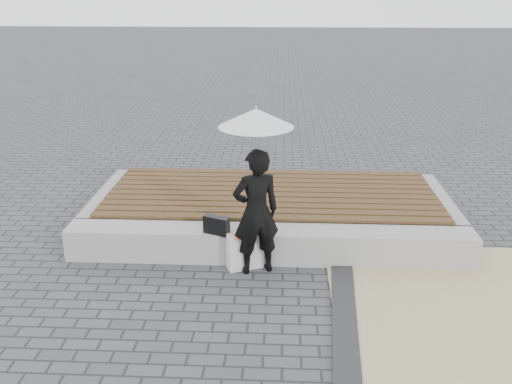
{
  "coord_description": "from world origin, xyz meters",
  "views": [
    {
      "loc": [
        0.14,
        -4.64,
        3.22
      ],
      "look_at": [
        -0.15,
        1.28,
        1.0
      ],
      "focal_mm": 39.31,
      "sensor_mm": 36.0,
      "label": 1
    }
  ],
  "objects_px": {
    "seating_ledge": "(269,244)",
    "canvas_tote": "(245,251)",
    "woman": "(256,212)",
    "parasol": "(256,118)",
    "handbag": "(216,225)"
  },
  "relations": [
    {
      "from": "woman",
      "to": "canvas_tote",
      "type": "xyz_separation_m",
      "value": [
        -0.14,
        0.07,
        -0.53
      ]
    },
    {
      "from": "handbag",
      "to": "canvas_tote",
      "type": "distance_m",
      "value": 0.46
    },
    {
      "from": "handbag",
      "to": "canvas_tote",
      "type": "relative_size",
      "value": 0.71
    },
    {
      "from": "canvas_tote",
      "to": "parasol",
      "type": "bearing_deg",
      "value": -49.22
    },
    {
      "from": "seating_ledge",
      "to": "canvas_tote",
      "type": "xyz_separation_m",
      "value": [
        -0.28,
        -0.25,
        0.02
      ]
    },
    {
      "from": "handbag",
      "to": "canvas_tote",
      "type": "bearing_deg",
      "value": 9.65
    },
    {
      "from": "seating_ledge",
      "to": "parasol",
      "type": "relative_size",
      "value": 4.75
    },
    {
      "from": "woman",
      "to": "parasol",
      "type": "distance_m",
      "value": 1.1
    },
    {
      "from": "seating_ledge",
      "to": "parasol",
      "type": "height_order",
      "value": "parasol"
    },
    {
      "from": "canvas_tote",
      "to": "woman",
      "type": "bearing_deg",
      "value": -49.22
    },
    {
      "from": "seating_ledge",
      "to": "parasol",
      "type": "bearing_deg",
      "value": -114.43
    },
    {
      "from": "woman",
      "to": "canvas_tote",
      "type": "distance_m",
      "value": 0.55
    },
    {
      "from": "seating_ledge",
      "to": "parasol",
      "type": "xyz_separation_m",
      "value": [
        -0.15,
        -0.32,
        1.65
      ]
    },
    {
      "from": "seating_ledge",
      "to": "canvas_tote",
      "type": "bearing_deg",
      "value": -138.63
    },
    {
      "from": "woman",
      "to": "canvas_tote",
      "type": "height_order",
      "value": "woman"
    }
  ]
}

